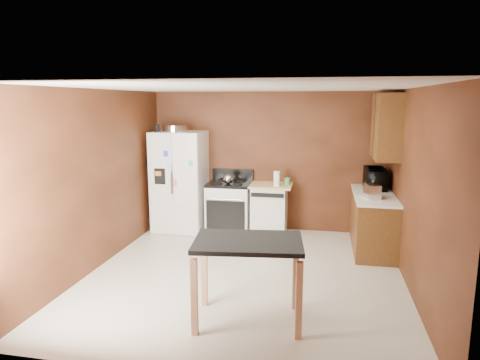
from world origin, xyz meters
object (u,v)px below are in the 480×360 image
(kettle, at_px, (228,179))
(island, at_px, (248,254))
(paper_towel, at_px, (277,179))
(microwave, at_px, (375,179))
(toaster, at_px, (372,191))
(gas_range, at_px, (230,206))
(roasting_pan, at_px, (176,128))
(dishwasher, at_px, (269,208))
(refrigerator, at_px, (180,181))
(green_canister, at_px, (287,181))
(pen_cup, at_px, (157,128))

(kettle, height_order, island, kettle)
(paper_towel, relative_size, microwave, 0.45)
(toaster, bearing_deg, gas_range, 148.84)
(roasting_pan, xyz_separation_m, dishwasher, (1.68, 0.09, -1.40))
(island, bearing_deg, roasting_pan, 121.38)
(refrigerator, bearing_deg, island, -59.38)
(kettle, bearing_deg, toaster, -15.86)
(green_canister, bearing_deg, dishwasher, -166.95)
(refrigerator, bearing_deg, paper_towel, -1.42)
(dishwasher, bearing_deg, roasting_pan, -176.85)
(gas_range, xyz_separation_m, island, (0.90, -3.11, 0.30))
(pen_cup, bearing_deg, green_canister, 6.14)
(refrigerator, relative_size, island, 1.49)
(roasting_pan, distance_m, green_canister, 2.19)
(island, bearing_deg, toaster, 57.56)
(roasting_pan, height_order, microwave, roasting_pan)
(gas_range, bearing_deg, pen_cup, -173.15)
(kettle, bearing_deg, roasting_pan, 176.65)
(toaster, bearing_deg, paper_towel, 142.83)
(roasting_pan, bearing_deg, green_canister, 4.67)
(pen_cup, bearing_deg, microwave, 1.35)
(gas_range, height_order, dishwasher, gas_range)
(paper_towel, height_order, refrigerator, refrigerator)
(kettle, xyz_separation_m, gas_range, (-0.00, 0.12, -0.52))
(gas_range, bearing_deg, refrigerator, -176.19)
(paper_towel, bearing_deg, toaster, -24.59)
(island, bearing_deg, refrigerator, 120.62)
(microwave, distance_m, refrigerator, 3.40)
(microwave, bearing_deg, roasting_pan, 86.69)
(pen_cup, relative_size, island, 0.11)
(kettle, relative_size, paper_towel, 0.67)
(green_canister, height_order, dishwasher, green_canister)
(kettle, relative_size, green_canister, 1.50)
(paper_towel, bearing_deg, refrigerator, 178.58)
(paper_towel, relative_size, gas_range, 0.23)
(dishwasher, height_order, island, island)
(kettle, bearing_deg, island, -73.38)
(dishwasher, bearing_deg, island, -86.79)
(refrigerator, xyz_separation_m, dishwasher, (1.63, 0.08, -0.45))
(green_canister, distance_m, gas_range, 1.13)
(refrigerator, xyz_separation_m, gas_range, (0.91, 0.06, -0.44))
(pen_cup, bearing_deg, refrigerator, 14.22)
(kettle, xyz_separation_m, dishwasher, (0.72, 0.15, -0.53))
(pen_cup, bearing_deg, dishwasher, 5.09)
(microwave, xyz_separation_m, island, (-1.59, -3.05, -0.30))
(dishwasher, bearing_deg, gas_range, -178.06)
(kettle, xyz_separation_m, island, (0.89, -2.99, -0.23))
(roasting_pan, xyz_separation_m, kettle, (0.96, -0.06, -0.87))
(green_canister, distance_m, dishwasher, 0.58)
(paper_towel, bearing_deg, green_canister, 50.61)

